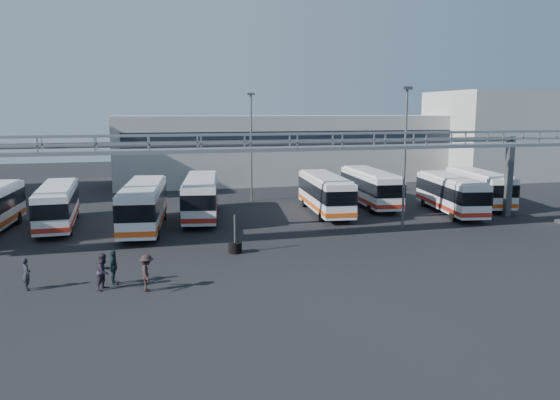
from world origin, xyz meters
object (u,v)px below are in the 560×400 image
object	(u,v)px
pedestrian_a	(26,274)
pedestrian_d	(113,267)
light_pole_back	(251,141)
bus_9	(479,186)
bus_6	(325,192)
bus_8	(450,193)
bus_3	(144,204)
bus_7	(370,186)
tire_stack	(235,246)
light_pole_mid	(405,150)
bus_2	(57,204)
bus_4	(201,196)
pedestrian_b	(104,271)
pedestrian_c	(147,273)

from	to	relation	value
pedestrian_a	pedestrian_d	xyz separation A→B (m)	(3.99, -0.21, 0.08)
light_pole_back	bus_9	size ratio (longest dim) A/B	0.97
bus_6	bus_8	world-z (taller)	bus_6
bus_3	bus_6	bearing A→B (deg)	17.01
bus_7	tire_stack	distance (m)	19.98
bus_3	light_pole_mid	bearing A→B (deg)	-6.60
pedestrian_a	tire_stack	bearing A→B (deg)	-92.21
bus_6	tire_stack	distance (m)	14.64
bus_6	pedestrian_a	xyz separation A→B (m)	(-20.64, -15.07, -1.00)
light_pole_mid	bus_2	xyz separation A→B (m)	(-24.40, 7.12, -4.00)
bus_3	bus_4	distance (m)	5.56
light_pole_mid	bus_6	xyz separation A→B (m)	(-3.47, 7.06, -3.94)
bus_4	pedestrian_b	world-z (taller)	bus_4
pedestrian_a	pedestrian_c	bearing A→B (deg)	-130.51
bus_7	pedestrian_a	size ratio (longest dim) A/B	6.89
pedestrian_b	pedestrian_d	distance (m)	0.79
pedestrian_a	tire_stack	xyz separation A→B (m)	(10.91, 4.22, -0.39)
pedestrian_b	tire_stack	size ratio (longest dim) A/B	0.75
bus_7	pedestrian_a	distance (m)	31.18
bus_6	pedestrian_c	world-z (taller)	bus_6
bus_9	pedestrian_b	world-z (taller)	bus_9
pedestrian_b	tire_stack	distance (m)	8.95
bus_3	bus_4	xyz separation A→B (m)	(4.54, 3.20, -0.03)
pedestrian_d	tire_stack	distance (m)	8.23
bus_6	bus_7	world-z (taller)	bus_7
pedestrian_a	pedestrian_b	world-z (taller)	pedestrian_b
light_pole_back	bus_8	xyz separation A→B (m)	(14.69, -10.71, -3.99)
light_pole_mid	pedestrian_b	size ratio (longest dim) A/B	5.78
bus_8	pedestrian_b	xyz separation A→B (m)	(-27.24, -13.17, -0.85)
pedestrian_c	light_pole_mid	bearing A→B (deg)	-61.78
bus_2	bus_8	xyz separation A→B (m)	(31.09, -2.83, 0.01)
light_pole_mid	bus_9	size ratio (longest dim) A/B	0.97
light_pole_mid	tire_stack	world-z (taller)	light_pole_mid
light_pole_back	bus_7	size ratio (longest dim) A/B	0.94
light_pole_back	bus_4	size ratio (longest dim) A/B	0.91
light_pole_mid	bus_7	world-z (taller)	light_pole_mid
bus_2	bus_8	bearing A→B (deg)	-6.36
light_pole_back	bus_2	xyz separation A→B (m)	(-16.40, -7.88, -4.00)
bus_4	bus_8	xyz separation A→B (m)	(20.42, -3.46, -0.10)
light_pole_mid	pedestrian_c	bearing A→B (deg)	-152.39
light_pole_back	bus_3	distance (m)	15.16
bus_9	bus_2	bearing A→B (deg)	-168.61
pedestrian_d	tire_stack	world-z (taller)	tire_stack
bus_2	pedestrian_c	xyz separation A→B (m)	(5.82, -16.83, -0.84)
bus_2	bus_8	distance (m)	31.21
bus_3	bus_7	bearing A→B (deg)	21.08
bus_4	bus_6	distance (m)	10.29
tire_stack	bus_9	bearing A→B (deg)	23.94
bus_3	bus_7	world-z (taller)	bus_3
pedestrian_b	pedestrian_c	distance (m)	2.15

